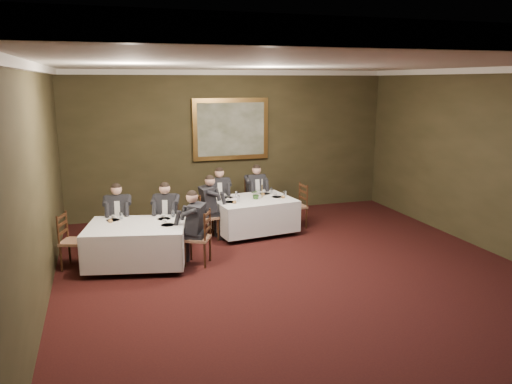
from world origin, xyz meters
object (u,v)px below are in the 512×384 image
painting (231,129)px  chair_main_endleft (207,226)px  chair_sec_backright (167,235)px  chair_main_endright (296,215)px  diner_sec_endright (197,237)px  chair_main_backright (255,209)px  candlestick (262,190)px  diner_sec_backleft (119,225)px  diner_sec_backright (167,224)px  chair_main_backleft (220,213)px  centerpiece (256,193)px  diner_main_backleft (219,204)px  chair_sec_endleft (75,252)px  table_second (137,242)px  diner_main_backright (255,200)px  chair_sec_endright (198,249)px  diner_main_endleft (207,216)px  chair_sec_backleft (119,236)px  table_main (253,213)px

painting → chair_main_endleft: bearing=-118.2°
chair_sec_backright → chair_main_endright: bearing=-150.9°
chair_sec_backright → diner_sec_endright: size_ratio=0.74×
chair_main_backright → chair_main_endright: same height
chair_main_endleft → candlestick: bearing=95.4°
chair_main_endleft → diner_sec_backleft: bearing=-88.8°
diner_sec_backright → chair_main_backright: bearing=-130.7°
diner_sec_backleft → chair_main_endleft: bearing=-168.9°
chair_main_backleft → centerpiece: centerpiece is taller
diner_main_backleft → chair_main_backright: 0.93m
chair_sec_endleft → table_second: bearing=96.4°
diner_main_backright → painting: (-0.34, 0.93, 1.58)m
diner_sec_backright → centerpiece: 2.08m
chair_sec_endright → chair_main_endleft: bearing=8.7°
table_second → diner_main_backleft: bearing=45.9°
diner_sec_backleft → candlestick: (3.06, 0.42, 0.40)m
chair_main_backleft → diner_main_endleft: diner_main_endleft is taller
chair_sec_backleft → painting: (2.82, 2.15, 1.81)m
centerpiece → diner_sec_backright: bearing=-165.9°
diner_sec_backleft → centerpiece: diner_sec_backleft is taller
table_main → chair_main_endright: size_ratio=1.84×
chair_sec_backright → chair_sec_endleft: bearing=34.1°
chair_sec_endright → candlestick: candlestick is taller
centerpiece → painting: painting is taller
chair_main_backright → chair_sec_endleft: bearing=24.0°
diner_main_endleft → chair_sec_endright: size_ratio=1.35×
chair_main_backleft → chair_main_endleft: bearing=69.1°
diner_main_backleft → centerpiece: 1.09m
diner_sec_endright → centerpiece: bearing=-20.3°
candlestick → chair_main_endleft: bearing=-169.9°
table_main → painting: painting is taller
diner_main_backright → chair_main_endleft: bearing=34.5°
chair_sec_backleft → chair_sec_endleft: size_ratio=1.00×
chair_main_endleft → diner_sec_backleft: 1.79m
diner_sec_backright → painting: bearing=-112.4°
chair_main_backleft → diner_main_endleft: size_ratio=0.74×
table_main → chair_sec_endright: 2.13m
chair_sec_backright → candlestick: candlestick is taller
chair_sec_endright → chair_sec_backleft: bearing=74.4°
diner_sec_backleft → diner_sec_endright: (1.32, -1.18, 0.00)m
table_second → diner_main_backright: (2.90, 2.18, 0.06)m
table_main → painting: (0.00, 1.83, 1.65)m
diner_main_backleft → centerpiece: size_ratio=5.69×
diner_main_backleft → chair_main_backright: diner_main_backleft is taller
chair_sec_backright → chair_main_backright: bearing=-130.9°
chair_main_endright → painting: painting is taller
table_second → chair_main_backright: 3.63m
diner_main_endleft → chair_sec_backleft: bearing=-89.1°
diner_main_endleft → diner_sec_backleft: 1.79m
table_second → diner_main_endleft: diner_main_endleft is taller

